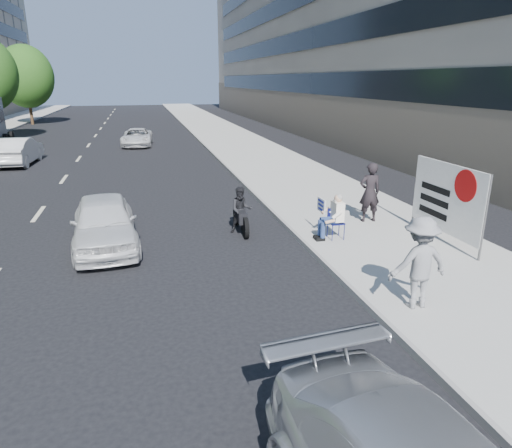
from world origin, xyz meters
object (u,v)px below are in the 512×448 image
object	(u,v)px
protest_banner	(447,198)
white_sedan_mid	(18,151)
seated_protester	(333,214)
white_sedan_near	(104,222)
jogger	(419,263)
pedestrian_woman	(370,192)
white_sedan_far	(137,137)
motorcycle	(241,212)

from	to	relation	value
protest_banner	white_sedan_mid	distance (m)	22.48
seated_protester	white_sedan_mid	bearing A→B (deg)	126.10
white_sedan_near	white_sedan_mid	size ratio (longest dim) A/B	0.93
seated_protester	protest_banner	world-z (taller)	protest_banner
seated_protester	jogger	xyz separation A→B (m)	(0.01, -4.21, 0.21)
white_sedan_near	pedestrian_woman	bearing A→B (deg)	-4.63
seated_protester	white_sedan_far	bearing A→B (deg)	103.66
seated_protester	white_sedan_mid	xyz separation A→B (m)	(-11.72, 16.07, -0.12)
white_sedan_mid	motorcycle	size ratio (longest dim) A/B	2.22
protest_banner	white_sedan_far	bearing A→B (deg)	109.75
pedestrian_woman	protest_banner	distance (m)	2.55
pedestrian_woman	white_sedan_mid	xyz separation A→B (m)	(-13.52, 14.78, -0.35)
pedestrian_woman	white_sedan_near	xyz separation A→B (m)	(-8.06, 0.01, -0.38)
jogger	seated_protester	bearing A→B (deg)	-89.34
jogger	white_sedan_near	xyz separation A→B (m)	(-6.27, 5.51, -0.37)
protest_banner	white_sedan_near	size ratio (longest dim) A/B	0.73
pedestrian_woman	motorcycle	world-z (taller)	pedestrian_woman
jogger	white_sedan_far	size ratio (longest dim) A/B	0.43
jogger	white_sedan_mid	distance (m)	23.43
pedestrian_woman	white_sedan_mid	bearing A→B (deg)	-43.49
pedestrian_woman	white_sedan_far	xyz separation A→B (m)	(-7.17, 20.80, -0.49)
jogger	white_sedan_far	world-z (taller)	jogger
jogger	protest_banner	world-z (taller)	protest_banner
white_sedan_mid	jogger	bearing A→B (deg)	123.10
seated_protester	pedestrian_woman	size ratio (longest dim) A/B	0.69
jogger	white_sedan_near	size ratio (longest dim) A/B	0.44
protest_banner	white_sedan_mid	world-z (taller)	protest_banner
jogger	motorcycle	size ratio (longest dim) A/B	0.91
pedestrian_woman	white_sedan_near	size ratio (longest dim) A/B	0.45
white_sedan_near	motorcycle	size ratio (longest dim) A/B	2.06
jogger	motorcycle	bearing A→B (deg)	-68.02
pedestrian_woman	motorcycle	distance (m)	4.13
pedestrian_woman	white_sedan_far	bearing A→B (deg)	-66.92
seated_protester	protest_banner	bearing A→B (deg)	-18.58
protest_banner	pedestrian_woman	bearing A→B (deg)	116.18
seated_protester	jogger	world-z (taller)	jogger
jogger	white_sedan_mid	world-z (taller)	jogger
jogger	white_sedan_far	bearing A→B (deg)	-77.93
white_sedan_near	white_sedan_mid	bearing A→B (deg)	105.70
seated_protester	white_sedan_near	size ratio (longest dim) A/B	0.31
pedestrian_woman	protest_banner	xyz separation A→B (m)	(1.12, -2.27, 0.30)
jogger	white_sedan_mid	size ratio (longest dim) A/B	0.41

